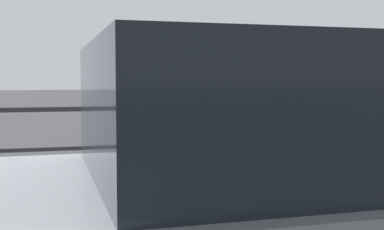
{
  "coord_description": "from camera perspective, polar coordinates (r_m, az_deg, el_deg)",
  "views": [
    {
      "loc": [
        -0.35,
        -3.51,
        1.58
      ],
      "look_at": [
        0.67,
        0.27,
        1.31
      ],
      "focal_mm": 47.06,
      "sensor_mm": 36.0,
      "label": 1
    }
  ],
  "objects": [
    {
      "name": "sidewalk_curb",
      "position": [
        5.31,
        -10.9,
        -12.7
      ],
      "size": [
        36.0,
        3.13,
        0.13
      ],
      "primitive_type": "cube",
      "color": "#ADA8A0",
      "rests_on": "ground"
    },
    {
      "name": "parking_meter",
      "position": [
        3.97,
        -5.16,
        -2.62
      ],
      "size": [
        0.16,
        0.17,
        1.4
      ],
      "rotation": [
        0.0,
        0.0,
        3.14
      ],
      "color": "slate",
      "rests_on": "sidewalk_curb"
    },
    {
      "name": "pedestrian_at_meter",
      "position": [
        4.22,
        3.6,
        -1.81
      ],
      "size": [
        0.64,
        0.52,
        1.78
      ],
      "rotation": [
        0.0,
        0.0,
        -3.03
      ],
      "color": "slate",
      "rests_on": "sidewalk_curb"
    },
    {
      "name": "parked_sedan_gray",
      "position": [
        2.69,
        11.15,
        -11.34
      ],
      "size": [
        4.63,
        1.88,
        1.76
      ],
      "rotation": [
        0.0,
        0.0,
        -1.55
      ],
      "color": "slate",
      "rests_on": "ground"
    },
    {
      "name": "background_railing",
      "position": [
        6.44,
        -11.87,
        -1.83
      ],
      "size": [
        24.06,
        0.06,
        1.12
      ],
      "color": "black",
      "rests_on": "sidewalk_curb"
    }
  ]
}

